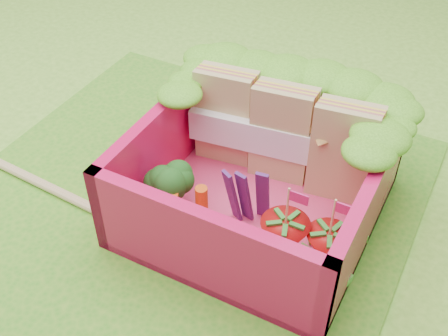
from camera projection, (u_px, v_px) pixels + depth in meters
ground at (184, 203)px, 3.38m from camera, size 14.00×14.00×0.00m
placemat at (183, 201)px, 3.37m from camera, size 2.60×2.60×0.03m
bento_floor at (256, 208)px, 3.27m from camera, size 1.30×1.30×0.05m
bento_box at (258, 177)px, 3.11m from camera, size 1.30×1.30×0.55m
lettuce_ruffle at (294, 87)px, 3.19m from camera, size 1.43×0.77×0.11m
sandwich_stack at (283, 134)px, 3.27m from camera, size 1.13×0.31×0.62m
broccoli at (169, 183)px, 3.12m from camera, size 0.31×0.31×0.27m
carrot_sticks at (187, 208)px, 3.07m from camera, size 0.18×0.19×0.25m
purple_wedges at (247, 196)px, 3.04m from camera, size 0.21×0.12×0.38m
strawberry_left at (284, 239)px, 2.88m from camera, size 0.26×0.26×0.50m
strawberry_right at (327, 249)px, 2.85m from camera, size 0.23×0.23×0.47m
snap_peas at (296, 254)px, 2.95m from camera, size 0.64×0.61×0.05m
chopsticks at (33, 180)px, 3.46m from camera, size 2.47×0.20×0.04m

